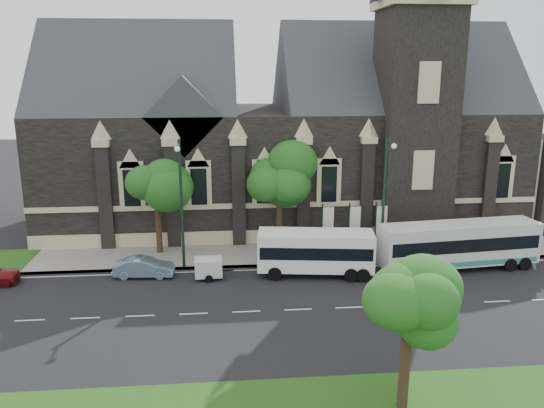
{
  "coord_description": "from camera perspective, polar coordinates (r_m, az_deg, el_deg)",
  "views": [
    {
      "loc": [
        -1.14,
        -28.48,
        13.63
      ],
      "look_at": [
        2.03,
        6.0,
        4.81
      ],
      "focal_mm": 35.69,
      "sensor_mm": 36.0,
      "label": 1
    }
  ],
  "objects": [
    {
      "name": "tree_walk_left",
      "position": [
        40.24,
        -11.81,
        2.67
      ],
      "size": [
        3.91,
        3.91,
        7.64
      ],
      "color": "black",
      "rests_on": "ground"
    },
    {
      "name": "banner_flag_left",
      "position": [
        39.83,
        5.72,
        -2.18
      ],
      "size": [
        0.9,
        0.1,
        4.0
      ],
      "color": "black",
      "rests_on": "ground"
    },
    {
      "name": "street_lamp_near",
      "position": [
        38.24,
        11.83,
        1.11
      ],
      "size": [
        0.36,
        1.88,
        9.0
      ],
      "color": "black",
      "rests_on": "ground"
    },
    {
      "name": "box_trailer",
      "position": [
        36.11,
        -6.73,
        -6.65
      ],
      "size": [
        2.61,
        1.53,
        1.38
      ],
      "rotation": [
        0.0,
        0.0,
        0.05
      ],
      "color": "silver",
      "rests_on": "ground"
    },
    {
      "name": "tree_park_east",
      "position": [
        22.4,
        14.52,
        -9.91
      ],
      "size": [
        3.4,
        3.4,
        6.28
      ],
      "color": "black",
      "rests_on": "ground"
    },
    {
      "name": "banner_flag_right",
      "position": [
        40.77,
        11.25,
        -2.0
      ],
      "size": [
        0.9,
        0.1,
        4.0
      ],
      "color": "black",
      "rests_on": "ground"
    },
    {
      "name": "street_lamp_mid",
      "position": [
        36.69,
        -9.58,
        0.67
      ],
      "size": [
        0.36,
        1.88,
        9.0
      ],
      "color": "black",
      "rests_on": "ground"
    },
    {
      "name": "tour_coach",
      "position": [
        39.41,
        19.09,
        -4.03
      ],
      "size": [
        11.31,
        3.54,
        3.25
      ],
      "rotation": [
        0.0,
        0.0,
        0.1
      ],
      "color": "silver",
      "rests_on": "ground"
    },
    {
      "name": "tree_walk_right",
      "position": [
        40.2,
        1.06,
        3.09
      ],
      "size": [
        4.08,
        4.08,
        7.8
      ],
      "color": "black",
      "rests_on": "ground"
    },
    {
      "name": "ground",
      "position": [
        31.6,
        -2.72,
        -11.28
      ],
      "size": [
        160.0,
        160.0,
        0.0
      ],
      "primitive_type": "plane",
      "color": "black",
      "rests_on": "ground"
    },
    {
      "name": "shuttle_bus",
      "position": [
        36.38,
        4.65,
        -4.88
      ],
      "size": [
        7.92,
        3.56,
        2.96
      ],
      "rotation": [
        0.0,
        0.0,
        -0.14
      ],
      "color": "white",
      "rests_on": "ground"
    },
    {
      "name": "sedan",
      "position": [
        37.22,
        -13.37,
        -6.51
      ],
      "size": [
        4.08,
        1.66,
        1.32
      ],
      "primitive_type": "imported",
      "rotation": [
        0.0,
        0.0,
        1.5
      ],
      "color": "#7393A6",
      "rests_on": "ground"
    },
    {
      "name": "banner_flag_center",
      "position": [
        40.25,
        8.51,
        -2.09
      ],
      "size": [
        0.9,
        0.1,
        4.0
      ],
      "color": "black",
      "rests_on": "ground"
    },
    {
      "name": "museum",
      "position": [
        47.99,
        2.29,
        7.75
      ],
      "size": [
        40.0,
        17.7,
        29.9
      ],
      "color": "black",
      "rests_on": "ground"
    },
    {
      "name": "sidewalk",
      "position": [
        40.35,
        -3.34,
        -5.36
      ],
      "size": [
        80.0,
        5.0,
        0.15
      ],
      "primitive_type": "cube",
      "color": "gray",
      "rests_on": "ground"
    }
  ]
}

